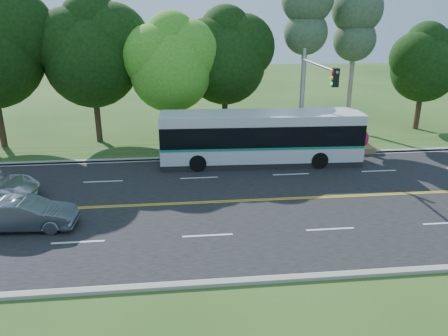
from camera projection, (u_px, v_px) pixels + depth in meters
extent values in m
plane|color=#1F4717|center=(212.00, 202.00, 22.31)|extent=(120.00, 120.00, 0.00)
cube|color=black|center=(212.00, 202.00, 22.31)|extent=(60.00, 14.00, 0.02)
cube|color=gray|center=(204.00, 157.00, 28.97)|extent=(60.00, 0.30, 0.15)
cube|color=gray|center=(229.00, 282.00, 15.60)|extent=(60.00, 0.30, 0.15)
cube|color=#1F4717|center=(202.00, 149.00, 30.71)|extent=(60.00, 4.00, 0.10)
cube|color=gold|center=(213.00, 203.00, 22.23)|extent=(57.00, 0.10, 0.00)
cube|color=gold|center=(212.00, 201.00, 22.38)|extent=(57.00, 0.10, 0.00)
cube|color=silver|center=(78.00, 242.00, 18.43)|extent=(2.20, 0.12, 0.00)
cube|color=silver|center=(208.00, 235.00, 18.98)|extent=(2.20, 0.12, 0.00)
cube|color=silver|center=(330.00, 229.00, 19.53)|extent=(2.20, 0.12, 0.00)
cube|color=silver|center=(446.00, 223.00, 20.08)|extent=(2.20, 0.12, 0.00)
cube|color=silver|center=(3.00, 185.00, 24.42)|extent=(2.20, 0.12, 0.00)
cube|color=silver|center=(103.00, 181.00, 24.97)|extent=(2.20, 0.12, 0.00)
cube|color=silver|center=(199.00, 178.00, 25.52)|extent=(2.20, 0.12, 0.00)
cube|color=silver|center=(291.00, 174.00, 26.08)|extent=(2.20, 0.12, 0.00)
cube|color=silver|center=(379.00, 171.00, 26.63)|extent=(2.20, 0.12, 0.00)
cube|color=silver|center=(204.00, 159.00, 28.71)|extent=(57.00, 0.12, 0.00)
cube|color=silver|center=(228.00, 279.00, 15.89)|extent=(57.00, 0.12, 0.00)
cylinder|color=#322116|center=(0.00, 121.00, 30.52)|extent=(0.44, 0.44, 3.96)
sphere|color=black|center=(12.00, 32.00, 28.95)|extent=(5.76, 5.76, 5.76)
cylinder|color=#322116|center=(98.00, 118.00, 32.17)|extent=(0.44, 0.44, 3.60)
sphere|color=black|center=(92.00, 61.00, 30.78)|extent=(6.60, 6.60, 6.60)
sphere|color=black|center=(112.00, 41.00, 30.76)|extent=(5.28, 5.28, 5.28)
sphere|color=black|center=(70.00, 44.00, 30.06)|extent=(4.95, 4.95, 4.95)
sphere|color=black|center=(91.00, 24.00, 30.32)|extent=(4.29, 4.29, 4.29)
cylinder|color=#322116|center=(173.00, 121.00, 31.85)|extent=(0.44, 0.44, 3.24)
sphere|color=#41861B|center=(171.00, 71.00, 30.61)|extent=(5.80, 5.80, 5.80)
sphere|color=#41861B|center=(189.00, 53.00, 30.63)|extent=(4.64, 4.64, 4.64)
sphere|color=#41861B|center=(153.00, 56.00, 29.96)|extent=(4.35, 4.35, 4.35)
sphere|color=#41861B|center=(171.00, 38.00, 30.25)|extent=(3.77, 3.77, 3.77)
cylinder|color=#322116|center=(225.00, 114.00, 33.62)|extent=(0.44, 0.44, 3.42)
sphere|color=black|center=(225.00, 64.00, 32.33)|extent=(6.00, 6.00, 6.00)
sphere|color=black|center=(243.00, 47.00, 32.34)|extent=(4.80, 4.80, 4.80)
sphere|color=black|center=(209.00, 50.00, 31.66)|extent=(4.50, 4.50, 4.50)
sphere|color=black|center=(226.00, 32.00, 31.95)|extent=(3.90, 3.90, 3.90)
cylinder|color=gray|center=(303.00, 71.00, 33.14)|extent=(0.40, 0.40, 9.80)
sphere|color=#314E31|center=(306.00, 33.00, 32.19)|extent=(3.23, 3.23, 3.23)
cylinder|color=gray|center=(351.00, 74.00, 34.13)|extent=(0.40, 0.40, 9.10)
sphere|color=#314E31|center=(354.00, 40.00, 33.24)|extent=(3.23, 3.23, 3.23)
sphere|color=#314E31|center=(357.00, 9.00, 32.49)|extent=(3.80, 3.80, 3.80)
cylinder|color=#322116|center=(418.00, 110.00, 35.75)|extent=(0.44, 0.44, 3.06)
sphere|color=black|center=(424.00, 69.00, 34.61)|extent=(5.20, 5.20, 5.20)
sphere|color=black|center=(438.00, 55.00, 34.66)|extent=(4.16, 4.16, 4.16)
sphere|color=black|center=(415.00, 58.00, 34.01)|extent=(3.90, 3.90, 3.90)
sphere|color=black|center=(427.00, 43.00, 34.34)|extent=(3.38, 3.38, 3.38)
sphere|color=#A10D46|center=(246.00, 142.00, 30.02)|extent=(1.50, 1.50, 1.50)
sphere|color=#A10D46|center=(260.00, 141.00, 30.12)|extent=(1.50, 1.50, 1.50)
sphere|color=#A10D46|center=(275.00, 141.00, 30.22)|extent=(1.50, 1.50, 1.50)
sphere|color=#A10D46|center=(289.00, 140.00, 30.32)|extent=(1.50, 1.50, 1.50)
sphere|color=#A10D46|center=(303.00, 140.00, 30.42)|extent=(1.50, 1.50, 1.50)
sphere|color=#A10D46|center=(317.00, 139.00, 30.52)|extent=(1.50, 1.50, 1.50)
sphere|color=#A10D46|center=(330.00, 139.00, 30.62)|extent=(1.50, 1.50, 1.50)
sphere|color=#A10D46|center=(344.00, 139.00, 30.73)|extent=(1.50, 1.50, 1.50)
sphere|color=#A10D46|center=(358.00, 138.00, 30.83)|extent=(1.50, 1.50, 1.50)
cube|color=olive|center=(348.00, 149.00, 30.16)|extent=(3.50, 1.40, 0.40)
cylinder|color=#95989D|center=(302.00, 103.00, 28.60)|extent=(0.20, 0.20, 7.00)
cylinder|color=#95989D|center=(319.00, 65.00, 24.84)|extent=(0.14, 6.00, 0.14)
cube|color=black|center=(335.00, 78.00, 22.33)|extent=(0.32, 0.28, 0.95)
sphere|color=red|center=(333.00, 72.00, 22.21)|extent=(0.18, 0.18, 0.18)
sphere|color=yellow|center=(332.00, 78.00, 22.31)|extent=(0.18, 0.18, 0.18)
sphere|color=#19D833|center=(332.00, 84.00, 22.41)|extent=(0.18, 0.18, 0.18)
cube|color=silver|center=(260.00, 150.00, 27.72)|extent=(12.61, 3.12, 1.03)
cube|color=black|center=(261.00, 132.00, 27.33)|extent=(12.55, 3.15, 1.29)
cube|color=silver|center=(261.00, 117.00, 27.01)|extent=(12.61, 3.12, 0.58)
cube|color=#0D7C62|center=(261.00, 143.00, 27.57)|extent=(12.55, 3.16, 0.15)
cube|color=black|center=(161.00, 132.00, 26.88)|extent=(0.15, 2.45, 1.78)
cube|color=#19E54C|center=(160.00, 116.00, 26.55)|extent=(0.11, 1.60, 0.23)
cube|color=black|center=(260.00, 160.00, 27.96)|extent=(12.60, 3.01, 0.37)
cylinder|color=black|center=(198.00, 163.00, 26.41)|extent=(1.05, 0.33, 1.04)
cylinder|color=black|center=(197.00, 151.00, 28.75)|extent=(1.05, 0.33, 1.04)
cylinder|color=black|center=(320.00, 160.00, 26.91)|extent=(1.05, 0.33, 1.04)
cylinder|color=black|center=(309.00, 148.00, 29.25)|extent=(1.05, 0.33, 1.04)
imported|color=#545E66|center=(26.00, 214.00, 19.36)|extent=(4.41, 1.73, 1.43)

